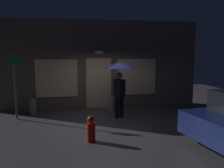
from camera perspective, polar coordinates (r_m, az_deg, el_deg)
ground_plane at (r=8.71m, az=-1.35°, el=-8.76°), size 18.00×18.00×0.00m
building_facade at (r=10.71m, az=-3.28°, el=4.54°), size 8.99×0.48×3.84m
person_with_umbrella at (r=8.90m, az=1.77°, el=2.71°), size 1.23×1.23×2.08m
street_sign_post at (r=9.37m, az=-21.85°, el=0.35°), size 0.40×0.07×2.40m
sidewalk_bollard at (r=10.11m, az=-0.17°, el=-4.77°), size 0.27×0.27×0.60m
sidewalk_bollard_2 at (r=10.08m, az=-18.15°, el=-5.08°), size 0.25×0.25×0.63m
fire_hydrant at (r=6.73m, az=-4.99°, el=-10.70°), size 0.25×0.25×0.72m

